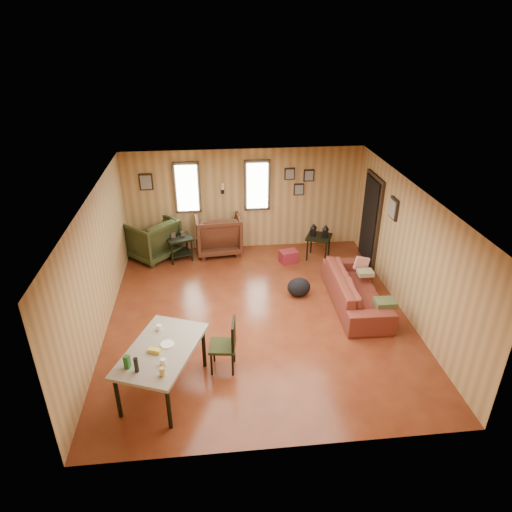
{
  "coord_description": "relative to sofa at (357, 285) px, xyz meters",
  "views": [
    {
      "loc": [
        -0.79,
        -7.05,
        4.9
      ],
      "look_at": [
        0.0,
        0.4,
        1.05
      ],
      "focal_mm": 32.0,
      "sensor_mm": 36.0,
      "label": 1
    }
  ],
  "objects": [
    {
      "name": "room",
      "position": [
        -1.75,
        0.09,
        0.77
      ],
      "size": [
        5.54,
        6.04,
        2.44
      ],
      "color": "brown",
      "rests_on": "ground"
    },
    {
      "name": "sofa",
      "position": [
        0.0,
        0.0,
        0.0
      ],
      "size": [
        0.7,
        2.22,
        0.86
      ],
      "primitive_type": "imported",
      "rotation": [
        0.0,
        0.0,
        1.54
      ],
      "color": "maroon",
      "rests_on": "ground"
    },
    {
      "name": "recliner_brown",
      "position": [
        -2.57,
        2.61,
        0.1
      ],
      "size": [
        1.11,
        1.05,
        1.06
      ],
      "primitive_type": "imported",
      "rotation": [
        0.0,
        0.0,
        3.23
      ],
      "color": "#492515",
      "rests_on": "ground"
    },
    {
      "name": "recliner_green",
      "position": [
        -4.1,
        2.47,
        0.08
      ],
      "size": [
        1.36,
        1.36,
        1.02
      ],
      "primitive_type": "imported",
      "rotation": [
        0.0,
        0.0,
        -2.33
      ],
      "color": "#2C3217",
      "rests_on": "ground"
    },
    {
      "name": "end_table",
      "position": [
        -3.46,
        2.27,
        -0.04
      ],
      "size": [
        0.68,
        0.65,
        0.7
      ],
      "rotation": [
        0.0,
        0.0,
        0.33
      ],
      "color": "black",
      "rests_on": "ground"
    },
    {
      "name": "side_table",
      "position": [
        -0.28,
        2.01,
        0.15
      ],
      "size": [
        0.71,
        0.71,
        0.85
      ],
      "rotation": [
        0.0,
        0.0,
        -0.43
      ],
      "color": "black",
      "rests_on": "ground"
    },
    {
      "name": "cooler",
      "position": [
        -0.99,
        1.87,
        -0.29
      ],
      "size": [
        0.45,
        0.37,
        0.28
      ],
      "rotation": [
        0.0,
        0.0,
        0.25
      ],
      "color": "maroon",
      "rests_on": "ground"
    },
    {
      "name": "backpack",
      "position": [
        -1.04,
        0.41,
        -0.23
      ],
      "size": [
        0.54,
        0.46,
        0.4
      ],
      "rotation": [
        0.0,
        0.0,
        -0.29
      ],
      "color": "black",
      "rests_on": "ground"
    },
    {
      "name": "sofa_pillows",
      "position": [
        0.28,
        -0.11,
        0.06
      ],
      "size": [
        0.36,
        1.53,
        0.32
      ],
      "rotation": [
        0.0,
        0.0,
        -0.01
      ],
      "color": "#47502D",
      "rests_on": "sofa"
    },
    {
      "name": "dining_table",
      "position": [
        -3.51,
        -1.97,
        0.26
      ],
      "size": [
        1.37,
        1.72,
        0.98
      ],
      "rotation": [
        0.0,
        0.0,
        -0.37
      ],
      "color": "gray",
      "rests_on": "ground"
    },
    {
      "name": "dining_chair",
      "position": [
        -2.56,
        -1.59,
        0.07
      ],
      "size": [
        0.46,
        0.46,
        0.89
      ],
      "rotation": [
        0.0,
        0.0,
        -0.14
      ],
      "color": "#2C3217",
      "rests_on": "ground"
    }
  ]
}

